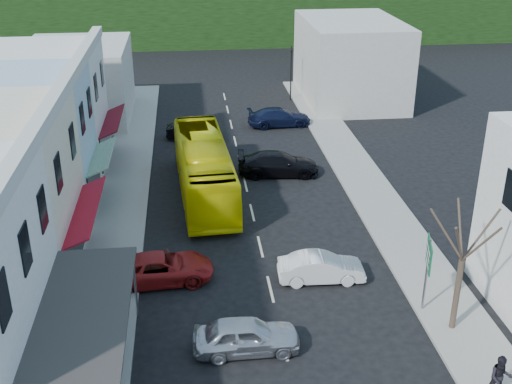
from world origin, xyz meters
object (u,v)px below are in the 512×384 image
object	(u,v)px
car_white	(321,267)
car_red	(161,268)
bus	(204,170)
traffic_signal	(291,74)
car_silver	(246,336)
street_tree	(462,260)
pedestrian_left	(96,265)
pedestrian_right	(500,377)
direction_sign	(426,276)

from	to	relation	value
car_white	car_red	distance (m)	7.49
bus	traffic_signal	distance (m)	21.08
car_silver	street_tree	world-z (taller)	street_tree
car_red	street_tree	bearing A→B (deg)	-117.18
street_tree	car_silver	bearing A→B (deg)	-177.40
bus	pedestrian_left	bearing A→B (deg)	-122.54
car_white	street_tree	xyz separation A→B (m)	(4.65, -4.38, 2.66)
pedestrian_left	traffic_signal	bearing A→B (deg)	-31.74
car_red	pedestrian_right	bearing A→B (deg)	-131.59
street_tree	traffic_signal	world-z (taller)	street_tree
car_silver	direction_sign	distance (m)	8.14
street_tree	traffic_signal	size ratio (longest dim) A/B	1.40
traffic_signal	direction_sign	bearing A→B (deg)	97.81
car_silver	pedestrian_left	distance (m)	8.51
bus	street_tree	distance (m)	17.75
bus	traffic_signal	bearing A→B (deg)	63.11
car_white	street_tree	distance (m)	6.91
pedestrian_left	direction_sign	distance (m)	14.77
direction_sign	car_white	bearing A→B (deg)	157.46
bus	pedestrian_right	world-z (taller)	bus
car_red	pedestrian_right	size ratio (longest dim) A/B	2.71
traffic_signal	bus	bearing A→B (deg)	73.38
car_red	street_tree	world-z (taller)	street_tree
bus	car_red	bearing A→B (deg)	-107.43
pedestrian_right	pedestrian_left	bearing A→B (deg)	161.50
traffic_signal	car_red	bearing A→B (deg)	76.40
pedestrian_left	car_red	bearing A→B (deg)	-97.41
bus	pedestrian_right	distance (m)	21.24
bus	car_red	distance (m)	9.92
car_silver	pedestrian_right	world-z (taller)	pedestrian_right
car_white	car_red	bearing A→B (deg)	86.35
car_silver	direction_sign	world-z (taller)	direction_sign
car_silver	car_red	bearing A→B (deg)	31.81
pedestrian_right	direction_sign	distance (m)	5.65
bus	direction_sign	distance (m)	16.05
pedestrian_right	street_tree	size ratio (longest dim) A/B	0.25
car_silver	direction_sign	bearing A→B (deg)	-77.22
car_red	pedestrian_left	distance (m)	2.93
car_white	direction_sign	xyz separation A→B (m)	(3.87, -2.96, 1.07)
car_red	car_silver	bearing A→B (deg)	-152.09
pedestrian_right	street_tree	xyz separation A→B (m)	(-0.00, 4.13, 2.36)
direction_sign	street_tree	world-z (taller)	street_tree
car_silver	car_red	xyz separation A→B (m)	(-3.47, 5.56, 0.00)
car_white	pedestrian_left	world-z (taller)	pedestrian_left
car_red	pedestrian_left	world-z (taller)	pedestrian_left
bus	street_tree	xyz separation A→B (m)	(9.70, -14.75, 1.81)
pedestrian_left	street_tree	bearing A→B (deg)	-115.48
street_tree	pedestrian_right	bearing A→B (deg)	-89.96
car_silver	traffic_signal	world-z (taller)	traffic_signal
street_tree	pedestrian_left	bearing A→B (deg)	160.84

